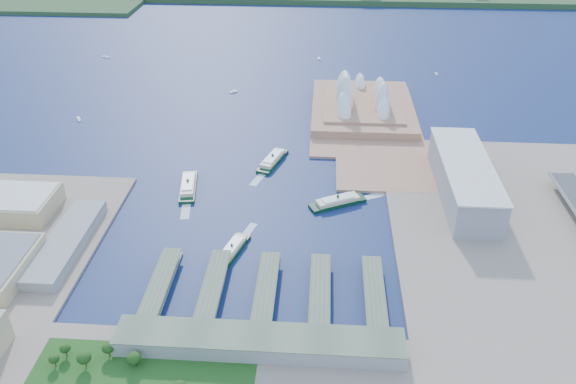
# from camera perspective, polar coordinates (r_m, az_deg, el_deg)

# --- Properties ---
(ground) EXTENTS (3000.00, 3000.00, 0.00)m
(ground) POSITION_cam_1_polar(r_m,az_deg,el_deg) (509.42, -2.93, -4.50)
(ground) COLOR #101C4E
(ground) RESTS_ON ground
(east_land) EXTENTS (240.00, 500.00, 3.00)m
(east_land) POSITION_cam_1_polar(r_m,az_deg,el_deg) (502.60, 25.01, -8.41)
(east_land) COLOR gray
(east_land) RESTS_ON ground
(peninsula) EXTENTS (135.00, 220.00, 3.00)m
(peninsula) POSITION_cam_1_polar(r_m,az_deg,el_deg) (733.44, 7.78, 7.41)
(peninsula) COLOR #A5755A
(peninsula) RESTS_ON ground
(opera_house) EXTENTS (134.00, 180.00, 58.00)m
(opera_house) POSITION_cam_1_polar(r_m,az_deg,el_deg) (739.82, 7.68, 10.21)
(opera_house) COLOR white
(opera_house) RESTS_ON peninsula
(toaster_building) EXTENTS (45.00, 155.00, 35.00)m
(toaster_building) POSITION_cam_1_polar(r_m,az_deg,el_deg) (580.02, 17.45, 1.26)
(toaster_building) COLOR gray
(toaster_building) RESTS_ON east_land
(ferry_wharves) EXTENTS (184.00, 90.00, 9.30)m
(ferry_wharves) POSITION_cam_1_polar(r_m,az_deg,el_deg) (447.26, -2.20, -9.80)
(ferry_wharves) COLOR #516049
(ferry_wharves) RESTS_ON ground
(terminal_building) EXTENTS (200.00, 28.00, 12.00)m
(terminal_building) POSITION_cam_1_polar(r_m,az_deg,el_deg) (401.47, -2.94, -15.03)
(terminal_building) COLOR gray
(terminal_building) RESTS_ON south_land
(ferry_a) EXTENTS (24.09, 61.90, 11.40)m
(ferry_a) POSITION_cam_1_polar(r_m,az_deg,el_deg) (583.39, -10.12, 0.83)
(ferry_a) COLOR black
(ferry_a) RESTS_ON ground
(ferry_b) EXTENTS (32.02, 59.64, 10.95)m
(ferry_b) POSITION_cam_1_polar(r_m,az_deg,el_deg) (622.74, -1.57, 3.45)
(ferry_b) COLOR black
(ferry_b) RESTS_ON ground
(ferry_c) EXTENTS (27.39, 52.56, 9.64)m
(ferry_c) POSITION_cam_1_polar(r_m,az_deg,el_deg) (489.25, -5.72, -5.69)
(ferry_c) COLOR black
(ferry_c) RESTS_ON ground
(ferry_d) EXTENTS (57.82, 38.49, 10.83)m
(ferry_d) POSITION_cam_1_polar(r_m,az_deg,el_deg) (551.09, 5.07, -0.80)
(ferry_d) COLOR black
(ferry_d) RESTS_ON ground
(boat_a) EXTENTS (9.92, 13.64, 2.66)m
(boat_a) POSITION_cam_1_polar(r_m,az_deg,el_deg) (774.48, -20.50, 6.98)
(boat_a) COLOR white
(boat_a) RESTS_ON ground
(boat_b) EXTENTS (10.76, 9.96, 2.94)m
(boat_b) POSITION_cam_1_polar(r_m,az_deg,el_deg) (815.34, -5.54, 10.12)
(boat_b) COLOR white
(boat_b) RESTS_ON ground
(boat_c) EXTENTS (4.19, 10.61, 2.33)m
(boat_c) POSITION_cam_1_polar(r_m,az_deg,el_deg) (910.05, 14.84, 11.55)
(boat_c) COLOR white
(boat_c) RESTS_ON ground
(boat_d) EXTENTS (14.25, 8.29, 2.39)m
(boat_d) POSITION_cam_1_polar(r_m,az_deg,el_deg) (1003.17, -18.02, 12.93)
(boat_d) COLOR white
(boat_d) RESTS_ON ground
(boat_e) EXTENTS (5.28, 11.87, 2.81)m
(boat_e) POSITION_cam_1_polar(r_m,az_deg,el_deg) (950.18, 3.16, 13.41)
(boat_e) COLOR white
(boat_e) RESTS_ON ground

